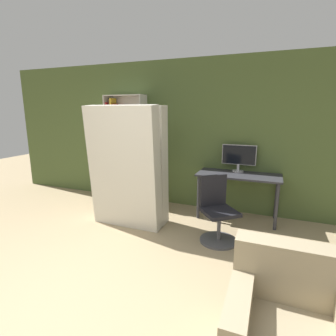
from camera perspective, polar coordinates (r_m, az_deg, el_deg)
ground_plane at (r=2.74m, az=-22.16°, el=-29.75°), size 16.00×16.00×0.00m
wall_back at (r=4.92m, az=3.69°, el=7.14°), size 8.00×0.06×2.70m
desk at (r=4.50m, az=15.07°, el=-2.62°), size 1.34×0.60×0.77m
monitor at (r=4.61m, az=15.16°, el=2.48°), size 0.57×0.19×0.46m
office_chair at (r=3.78m, az=10.70°, el=-10.11°), size 0.62×0.62×0.92m
bookshelf at (r=5.36m, az=-9.75°, el=3.80°), size 0.81×0.29×2.09m
mattress_near at (r=4.03m, az=-9.49°, el=-0.05°), size 1.13×0.38×1.89m
mattress_far at (r=4.27m, az=-7.52°, el=0.67°), size 1.13×0.29×1.88m
armchair at (r=2.29m, az=25.10°, el=-29.41°), size 0.85×0.80×0.85m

